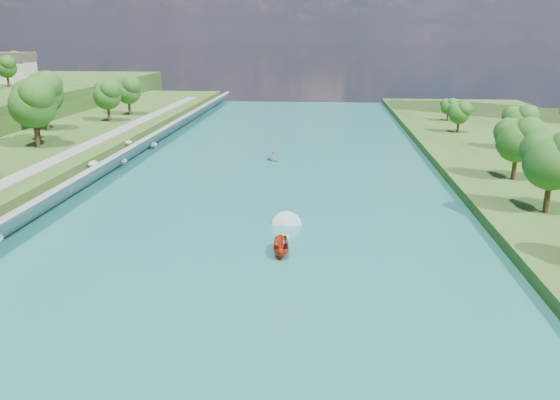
{
  "coord_description": "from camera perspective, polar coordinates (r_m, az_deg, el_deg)",
  "views": [
    {
      "loc": [
        8.59,
        -47.55,
        21.76
      ],
      "look_at": [
        3.31,
        16.05,
        2.5
      ],
      "focal_mm": 35.0,
      "sensor_mm": 36.0,
      "label": 1
    }
  ],
  "objects": [
    {
      "name": "river_water",
      "position": [
        71.47,
        -2.38,
        -0.91
      ],
      "size": [
        55.0,
        240.0,
        0.1
      ],
      "primitive_type": "cube",
      "color": "#196059",
      "rests_on": "ground"
    },
    {
      "name": "riverside_path",
      "position": [
        81.13,
        -25.86,
        2.12
      ],
      "size": [
        3.0,
        200.0,
        0.1
      ],
      "primitive_type": "cube",
      "color": "gray",
      "rests_on": "berm_west"
    },
    {
      "name": "ground",
      "position": [
        52.99,
        -5.05,
        -7.52
      ],
      "size": [
        260.0,
        260.0,
        0.0
      ],
      "primitive_type": "plane",
      "color": "#2D5119",
      "rests_on": "ground"
    },
    {
      "name": "riprap_bank",
      "position": [
        77.76,
        -21.74,
        0.7
      ],
      "size": [
        4.63,
        236.0,
        4.35
      ],
      "color": "slate",
      "rests_on": "ground"
    },
    {
      "name": "raft",
      "position": [
        98.79,
        -0.73,
        4.33
      ],
      "size": [
        3.48,
        3.51,
        1.51
      ],
      "rotation": [
        0.0,
        0.0,
        0.75
      ],
      "color": "gray",
      "rests_on": "river_water"
    },
    {
      "name": "motorboat",
      "position": [
        57.68,
        0.2,
        -4.5
      ],
      "size": [
        3.6,
        18.99,
        2.0
      ],
      "rotation": [
        0.0,
        0.0,
        3.22
      ],
      "color": "#B92A0E",
      "rests_on": "river_water"
    }
  ]
}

